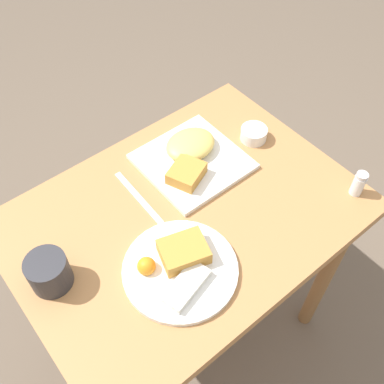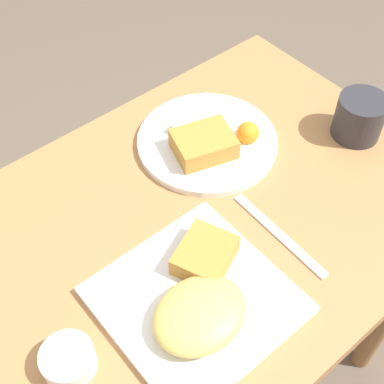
{
  "view_description": "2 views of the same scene",
  "coord_description": "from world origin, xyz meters",
  "px_view_note": "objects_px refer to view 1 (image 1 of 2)",
  "views": [
    {
      "loc": [
        0.42,
        0.54,
        1.72
      ],
      "look_at": [
        -0.03,
        -0.01,
        0.82
      ],
      "focal_mm": 42.0,
      "sensor_mm": 36.0,
      "label": 1
    },
    {
      "loc": [
        -0.39,
        -0.42,
        1.52
      ],
      "look_at": [
        -0.01,
        0.02,
        0.81
      ],
      "focal_mm": 50.0,
      "sensor_mm": 36.0,
      "label": 2
    }
  ],
  "objects_px": {
    "butter_knife": "(138,197)",
    "coffee_mug": "(49,272)",
    "sauce_ramekin": "(254,134)",
    "salt_shaker": "(358,185)",
    "plate_oval_far": "(180,266)",
    "plate_square_near": "(191,156)"
  },
  "relations": [
    {
      "from": "plate_square_near",
      "to": "salt_shaker",
      "type": "distance_m",
      "value": 0.46
    },
    {
      "from": "plate_square_near",
      "to": "coffee_mug",
      "type": "bearing_deg",
      "value": 10.43
    },
    {
      "from": "plate_oval_far",
      "to": "salt_shaker",
      "type": "relative_size",
      "value": 3.64
    },
    {
      "from": "coffee_mug",
      "to": "butter_knife",
      "type": "bearing_deg",
      "value": -165.47
    },
    {
      "from": "plate_oval_far",
      "to": "butter_knife",
      "type": "relative_size",
      "value": 1.28
    },
    {
      "from": "sauce_ramekin",
      "to": "coffee_mug",
      "type": "height_order",
      "value": "coffee_mug"
    },
    {
      "from": "salt_shaker",
      "to": "coffee_mug",
      "type": "bearing_deg",
      "value": -20.11
    },
    {
      "from": "plate_square_near",
      "to": "salt_shaker",
      "type": "relative_size",
      "value": 3.57
    },
    {
      "from": "sauce_ramekin",
      "to": "butter_knife",
      "type": "height_order",
      "value": "sauce_ramekin"
    },
    {
      "from": "plate_square_near",
      "to": "sauce_ramekin",
      "type": "height_order",
      "value": "plate_square_near"
    },
    {
      "from": "sauce_ramekin",
      "to": "salt_shaker",
      "type": "height_order",
      "value": "salt_shaker"
    },
    {
      "from": "salt_shaker",
      "to": "butter_knife",
      "type": "xyz_separation_m",
      "value": [
        0.46,
        -0.35,
        -0.03
      ]
    },
    {
      "from": "plate_oval_far",
      "to": "salt_shaker",
      "type": "height_order",
      "value": "salt_shaker"
    },
    {
      "from": "salt_shaker",
      "to": "butter_knife",
      "type": "distance_m",
      "value": 0.58
    },
    {
      "from": "butter_knife",
      "to": "plate_oval_far",
      "type": "bearing_deg",
      "value": -9.73
    },
    {
      "from": "butter_knife",
      "to": "coffee_mug",
      "type": "distance_m",
      "value": 0.31
    },
    {
      "from": "sauce_ramekin",
      "to": "butter_knife",
      "type": "xyz_separation_m",
      "value": [
        0.39,
        -0.03,
        -0.02
      ]
    },
    {
      "from": "coffee_mug",
      "to": "sauce_ramekin",
      "type": "bearing_deg",
      "value": -176.33
    },
    {
      "from": "sauce_ramekin",
      "to": "plate_oval_far",
      "type": "bearing_deg",
      "value": 25.15
    },
    {
      "from": "sauce_ramekin",
      "to": "salt_shaker",
      "type": "distance_m",
      "value": 0.33
    },
    {
      "from": "sauce_ramekin",
      "to": "coffee_mug",
      "type": "bearing_deg",
      "value": 3.67
    },
    {
      "from": "sauce_ramekin",
      "to": "salt_shaker",
      "type": "relative_size",
      "value": 1.03
    }
  ]
}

